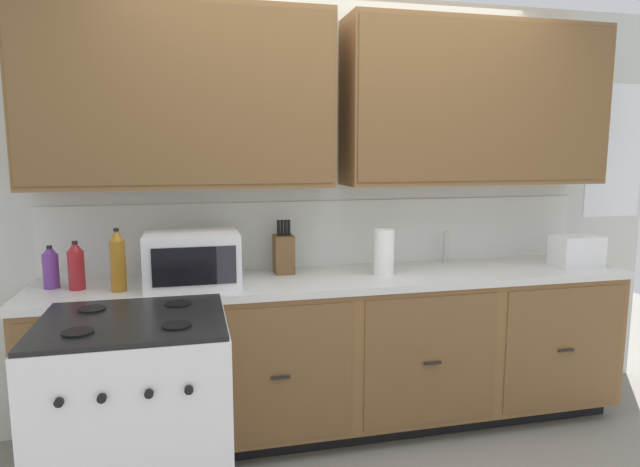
# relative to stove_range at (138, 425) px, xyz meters

# --- Properties ---
(ground_plane) EXTENTS (8.32, 8.32, 0.00)m
(ground_plane) POSITION_rel_stove_range_xyz_m (1.08, 0.33, -0.47)
(ground_plane) COLOR gray
(wall_unit) EXTENTS (4.53, 0.40, 2.52)m
(wall_unit) POSITION_rel_stove_range_xyz_m (1.08, 0.83, 1.20)
(wall_unit) COLOR silver
(wall_unit) RESTS_ON ground_plane
(counter_run) EXTENTS (3.36, 0.64, 0.92)m
(counter_run) POSITION_rel_stove_range_xyz_m (1.08, 0.63, 0.00)
(counter_run) COLOR black
(counter_run) RESTS_ON ground_plane
(stove_range) EXTENTS (0.76, 0.68, 0.95)m
(stove_range) POSITION_rel_stove_range_xyz_m (0.00, 0.00, 0.00)
(stove_range) COLOR white
(stove_range) RESTS_ON ground_plane
(microwave) EXTENTS (0.48, 0.37, 0.28)m
(microwave) POSITION_rel_stove_range_xyz_m (0.25, 0.58, 0.59)
(microwave) COLOR white
(microwave) RESTS_ON counter_run
(toaster) EXTENTS (0.28, 0.18, 0.19)m
(toaster) POSITION_rel_stove_range_xyz_m (2.53, 0.53, 0.55)
(toaster) COLOR white
(toaster) RESTS_ON counter_run
(knife_block) EXTENTS (0.11, 0.14, 0.31)m
(knife_block) POSITION_rel_stove_range_xyz_m (0.76, 0.78, 0.57)
(knife_block) COLOR brown
(knife_block) RESTS_ON counter_run
(sink_faucet) EXTENTS (0.02, 0.02, 0.20)m
(sink_faucet) POSITION_rel_stove_range_xyz_m (1.81, 0.84, 0.55)
(sink_faucet) COLOR #B2B5BA
(sink_faucet) RESTS_ON counter_run
(paper_towel_roll) EXTENTS (0.12, 0.12, 0.26)m
(paper_towel_roll) POSITION_rel_stove_range_xyz_m (1.31, 0.60, 0.58)
(paper_towel_roll) COLOR white
(paper_towel_roll) RESTS_ON counter_run
(bottle_amber) EXTENTS (0.07, 0.07, 0.32)m
(bottle_amber) POSITION_rel_stove_range_xyz_m (-0.11, 0.55, 0.61)
(bottle_amber) COLOR #9E6619
(bottle_amber) RESTS_ON counter_run
(bottle_red) EXTENTS (0.08, 0.08, 0.25)m
(bottle_red) POSITION_rel_stove_range_xyz_m (-0.32, 0.64, 0.58)
(bottle_red) COLOR maroon
(bottle_red) RESTS_ON counter_run
(bottle_violet) EXTENTS (0.08, 0.08, 0.22)m
(bottle_violet) POSITION_rel_stove_range_xyz_m (-0.46, 0.70, 0.56)
(bottle_violet) COLOR #663384
(bottle_violet) RESTS_ON counter_run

